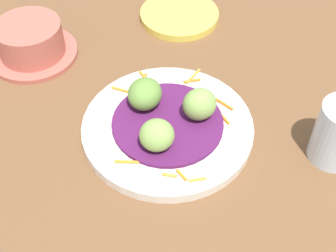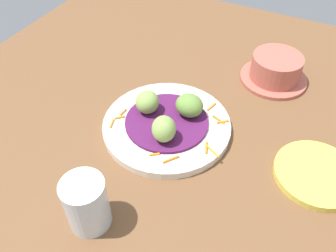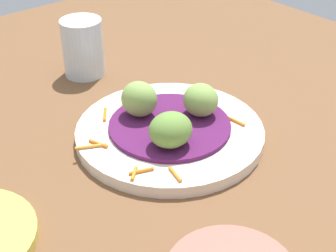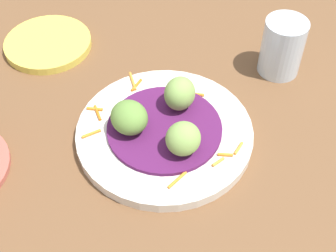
# 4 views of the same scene
# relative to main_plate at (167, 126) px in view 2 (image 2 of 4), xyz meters

# --- Properties ---
(table_surface) EXTENTS (1.10, 1.10, 0.02)m
(table_surface) POSITION_rel_main_plate_xyz_m (0.04, -0.00, -0.02)
(table_surface) COLOR brown
(table_surface) RESTS_ON ground
(main_plate) EXTENTS (0.24, 0.24, 0.02)m
(main_plate) POSITION_rel_main_plate_xyz_m (0.00, 0.00, 0.00)
(main_plate) COLOR silver
(main_plate) RESTS_ON table_surface
(cabbage_bed) EXTENTS (0.16, 0.16, 0.01)m
(cabbage_bed) POSITION_rel_main_plate_xyz_m (-0.00, 0.00, 0.01)
(cabbage_bed) COLOR #51194C
(cabbage_bed) RESTS_ON main_plate
(carrot_garnish) EXTENTS (0.22, 0.18, 0.00)m
(carrot_garnish) POSITION_rel_main_plate_xyz_m (0.02, -0.01, 0.01)
(carrot_garnish) COLOR orange
(carrot_garnish) RESTS_ON main_plate
(guac_scoop_left) EXTENTS (0.05, 0.05, 0.04)m
(guac_scoop_left) POSITION_rel_main_plate_xyz_m (-0.05, 0.01, 0.04)
(guac_scoop_left) COLOR #84A851
(guac_scoop_left) RESTS_ON cabbage_bed
(guac_scoop_center) EXTENTS (0.06, 0.06, 0.05)m
(guac_scoop_center) POSITION_rel_main_plate_xyz_m (0.02, -0.04, 0.04)
(guac_scoop_center) COLOR #84A851
(guac_scoop_center) RESTS_ON cabbage_bed
(guac_scoop_right) EXTENTS (0.06, 0.06, 0.04)m
(guac_scoop_right) POSITION_rel_main_plate_xyz_m (0.03, 0.04, 0.03)
(guac_scoop_right) COLOR olive
(guac_scoop_right) RESTS_ON cabbage_bed
(side_plate_small) EXTENTS (0.14, 0.14, 0.01)m
(side_plate_small) POSITION_rel_main_plate_xyz_m (0.28, 0.01, -0.00)
(side_plate_small) COLOR #E0CC4C
(side_plate_small) RESTS_ON table_surface
(terracotta_bowl) EXTENTS (0.14, 0.14, 0.06)m
(terracotta_bowl) POSITION_rel_main_plate_xyz_m (0.14, 0.24, 0.02)
(terracotta_bowl) COLOR #B75B4C
(terracotta_bowl) RESTS_ON table_surface
(water_glass) EXTENTS (0.06, 0.06, 0.09)m
(water_glass) POSITION_rel_main_plate_xyz_m (-0.01, -0.23, 0.04)
(water_glass) COLOR silver
(water_glass) RESTS_ON table_surface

